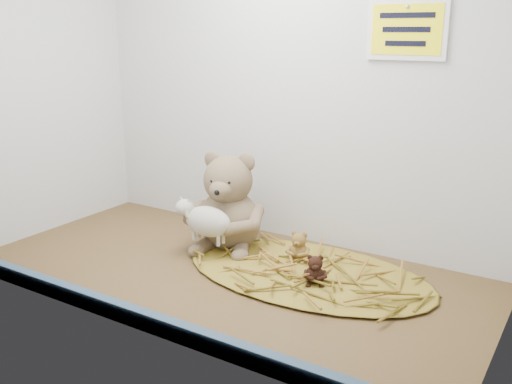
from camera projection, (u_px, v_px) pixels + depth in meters
The scene contains 8 objects.
alcove_shell at pixel (245, 76), 128.32cm from camera, with size 120.40×60.20×90.40cm.
front_rail at pixel (138, 317), 109.42cm from camera, with size 119.28×2.20×3.60cm, color #374E6A.
straw_bed at pixel (306, 272), 132.64cm from camera, with size 61.29×35.59×1.19cm, color olive.
main_teddy at pixel (229, 201), 146.20cm from camera, with size 20.52×21.66×25.44cm, color #756348, non-canonical shape.
toy_lamb at pixel (208, 221), 139.60cm from camera, with size 16.24×9.91×10.50cm, color #B9B2A6, non-canonical shape.
mini_teddy_tan at pixel (299, 245), 137.77cm from camera, with size 5.89×6.22×7.31cm, color olive, non-canonical shape.
mini_teddy_brown at pixel (315, 268), 125.25cm from camera, with size 5.35×5.65×6.64cm, color black, non-canonical shape.
wall_sign at pixel (407, 29), 126.89cm from camera, with size 16.00×1.20×11.00cm, color yellow.
Camera 1 is at (71.45, -100.33, 55.13)cm, focal length 40.00 mm.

